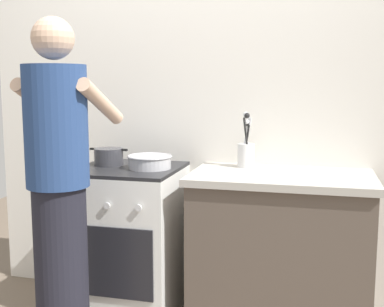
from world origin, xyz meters
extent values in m
cube|color=silver|center=(0.20, 0.50, 1.25)|extent=(3.20, 0.10, 2.50)
cube|color=brown|center=(0.55, 0.15, 0.43)|extent=(0.96, 0.56, 0.86)
cube|color=#B7B2A8|center=(0.55, 0.15, 0.88)|extent=(1.00, 0.60, 0.04)
cube|color=white|center=(-0.35, 0.15, 0.44)|extent=(0.60, 0.60, 0.88)
cube|color=#232326|center=(-0.35, 0.15, 0.89)|extent=(0.60, 0.60, 0.02)
cube|color=black|center=(-0.35, -0.16, 0.42)|extent=(0.51, 0.01, 0.40)
cylinder|color=silver|center=(-0.53, -0.16, 0.74)|extent=(0.04, 0.01, 0.04)
cylinder|color=silver|center=(-0.35, -0.16, 0.74)|extent=(0.04, 0.01, 0.04)
cylinder|color=silver|center=(-0.17, -0.16, 0.74)|extent=(0.04, 0.01, 0.04)
cylinder|color=#38383D|center=(-0.49, 0.19, 0.95)|extent=(0.18, 0.18, 0.10)
cube|color=black|center=(-0.59, 0.19, 1.00)|extent=(0.04, 0.02, 0.01)
cube|color=black|center=(-0.39, 0.19, 1.00)|extent=(0.04, 0.02, 0.01)
cylinder|color=#B7B7BC|center=(-0.21, 0.14, 0.94)|extent=(0.25, 0.25, 0.07)
torus|color=#B7B7BC|center=(-0.21, 0.14, 0.97)|extent=(0.26, 0.26, 0.01)
cylinder|color=silver|center=(0.33, 0.33, 0.97)|extent=(0.10, 0.10, 0.14)
cylinder|color=white|center=(0.33, 0.34, 1.04)|extent=(0.03, 0.01, 0.23)
sphere|color=white|center=(0.33, 0.34, 1.17)|extent=(0.03, 0.03, 0.03)
cylinder|color=#B7BABF|center=(0.32, 0.34, 1.06)|extent=(0.06, 0.03, 0.29)
sphere|color=#B7BABF|center=(0.32, 0.34, 1.21)|extent=(0.03, 0.03, 0.03)
cylinder|color=silver|center=(0.33, 0.33, 1.05)|extent=(0.06, 0.03, 0.28)
sphere|color=silver|center=(0.33, 0.33, 1.20)|extent=(0.03, 0.03, 0.03)
cylinder|color=black|center=(0.33, 0.33, 1.04)|extent=(0.04, 0.02, 0.23)
sphere|color=black|center=(0.33, 0.33, 1.16)|extent=(0.03, 0.03, 0.03)
cylinder|color=black|center=(0.33, 0.30, 1.06)|extent=(0.05, 0.02, 0.28)
sphere|color=black|center=(0.33, 0.30, 1.21)|extent=(0.03, 0.03, 0.03)
cylinder|color=silver|center=(0.33, 0.33, 1.04)|extent=(0.01, 0.07, 0.23)
sphere|color=silver|center=(0.33, 0.33, 1.17)|extent=(0.03, 0.03, 0.03)
cylinder|color=black|center=(-0.47, -0.45, 0.45)|extent=(0.26, 0.26, 0.90)
cylinder|color=navy|center=(-0.47, -0.45, 1.19)|extent=(0.30, 0.30, 0.58)
sphere|color=#D3AA8C|center=(-0.47, -0.45, 1.60)|extent=(0.20, 0.20, 0.20)
cylinder|color=#D3AA8C|center=(-0.64, -0.31, 1.30)|extent=(0.07, 0.41, 0.24)
cylinder|color=#D3AA8C|center=(-0.30, -0.31, 1.30)|extent=(0.07, 0.41, 0.24)
camera|label=1|loc=(0.73, -2.55, 1.39)|focal=46.16mm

